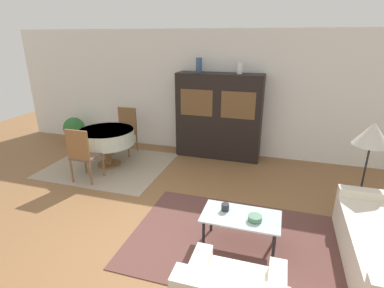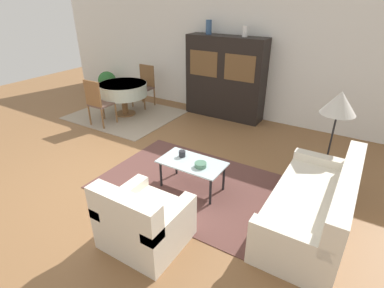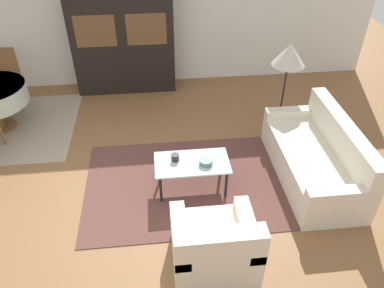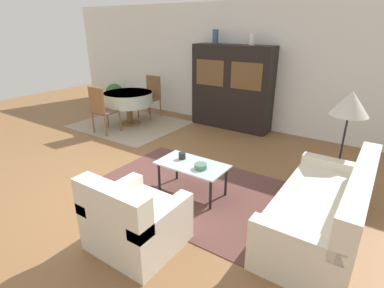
{
  "view_description": "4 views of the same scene",
  "coord_description": "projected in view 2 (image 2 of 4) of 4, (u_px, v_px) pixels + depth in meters",
  "views": [
    {
      "loc": [
        1.5,
        -2.83,
        2.55
      ],
      "look_at": [
        0.2,
        1.4,
        0.95
      ],
      "focal_mm": 28.0,
      "sensor_mm": 36.0,
      "label": 1
    },
    {
      "loc": [
        3.11,
        -2.81,
        2.65
      ],
      "look_at": [
        1.15,
        0.38,
        0.75
      ],
      "focal_mm": 28.0,
      "sensor_mm": 36.0,
      "label": 2
    },
    {
      "loc": [
        0.75,
        -3.29,
        3.54
      ],
      "look_at": [
        1.15,
        0.38,
        0.75
      ],
      "focal_mm": 35.0,
      "sensor_mm": 36.0,
      "label": 3
    },
    {
      "loc": [
        3.21,
        -2.66,
        2.23
      ],
      "look_at": [
        1.15,
        0.38,
        0.75
      ],
      "focal_mm": 28.0,
      "sensor_mm": 36.0,
      "label": 4
    }
  ],
  "objects": [
    {
      "name": "vase_tall",
      "position": [
        209.0,
        27.0,
        6.54
      ],
      "size": [
        0.13,
        0.13,
        0.3
      ],
      "color": "#33517A",
      "rests_on": "display_cabinet"
    },
    {
      "name": "area_rug",
      "position": [
        193.0,
        184.0,
        4.62
      ],
      "size": [
        2.81,
        1.93,
        0.01
      ],
      "color": "brown",
      "rests_on": "ground_plane"
    },
    {
      "name": "bowl",
      "position": [
        201.0,
        165.0,
        4.2
      ],
      "size": [
        0.17,
        0.17,
        0.07
      ],
      "color": "#4C7A60",
      "rests_on": "coffee_table"
    },
    {
      "name": "dining_chair_near",
      "position": [
        98.0,
        101.0,
        6.44
      ],
      "size": [
        0.44,
        0.44,
        1.02
      ],
      "color": "brown",
      "rests_on": "dining_rug"
    },
    {
      "name": "ground_plane",
      "position": [
        119.0,
        178.0,
        4.79
      ],
      "size": [
        14.0,
        14.0,
        0.0
      ],
      "primitive_type": "plane",
      "color": "brown"
    },
    {
      "name": "dining_rug",
      "position": [
        126.0,
        115.0,
        7.27
      ],
      "size": [
        2.36,
        2.02,
        0.01
      ],
      "color": "gray",
      "rests_on": "ground_plane"
    },
    {
      "name": "floor_lamp",
      "position": [
        339.0,
        105.0,
        4.31
      ],
      "size": [
        0.5,
        0.5,
        1.41
      ],
      "color": "black",
      "rests_on": "ground_plane"
    },
    {
      "name": "display_cabinet",
      "position": [
        225.0,
        78.0,
        6.81
      ],
      "size": [
        1.82,
        0.49,
        1.83
      ],
      "color": "black",
      "rests_on": "ground_plane"
    },
    {
      "name": "wall_back",
      "position": [
        223.0,
        56.0,
        6.94
      ],
      "size": [
        10.0,
        0.06,
        2.7
      ],
      "color": "white",
      "rests_on": "ground_plane"
    },
    {
      "name": "cup",
      "position": [
        182.0,
        154.0,
        4.46
      ],
      "size": [
        0.1,
        0.1,
        0.09
      ],
      "color": "#232328",
      "rests_on": "coffee_table"
    },
    {
      "name": "armchair",
      "position": [
        143.0,
        222.0,
        3.41
      ],
      "size": [
        0.88,
        0.82,
        0.84
      ],
      "color": "silver",
      "rests_on": "ground_plane"
    },
    {
      "name": "dining_chair_far",
      "position": [
        145.0,
        84.0,
        7.64
      ],
      "size": [
        0.44,
        0.44,
        1.02
      ],
      "rotation": [
        0.0,
        0.0,
        3.14
      ],
      "color": "brown",
      "rests_on": "dining_rug"
    },
    {
      "name": "coffee_table",
      "position": [
        192.0,
        165.0,
        4.36
      ],
      "size": [
        0.96,
        0.53,
        0.45
      ],
      "color": "black",
      "rests_on": "area_rug"
    },
    {
      "name": "potted_plant",
      "position": [
        107.0,
        82.0,
        8.59
      ],
      "size": [
        0.51,
        0.51,
        0.66
      ],
      "color": "#93664C",
      "rests_on": "ground_plane"
    },
    {
      "name": "dining_table",
      "position": [
        123.0,
        90.0,
        7.02
      ],
      "size": [
        1.12,
        1.12,
        0.76
      ],
      "color": "brown",
      "rests_on": "dining_rug"
    },
    {
      "name": "vase_short",
      "position": [
        245.0,
        31.0,
        6.16
      ],
      "size": [
        0.11,
        0.11,
        0.22
      ],
      "color": "white",
      "rests_on": "display_cabinet"
    },
    {
      "name": "couch",
      "position": [
        314.0,
        207.0,
        3.65
      ],
      "size": [
        0.87,
        1.91,
        0.87
      ],
      "rotation": [
        0.0,
        0.0,
        1.57
      ],
      "color": "silver",
      "rests_on": "ground_plane"
    }
  ]
}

